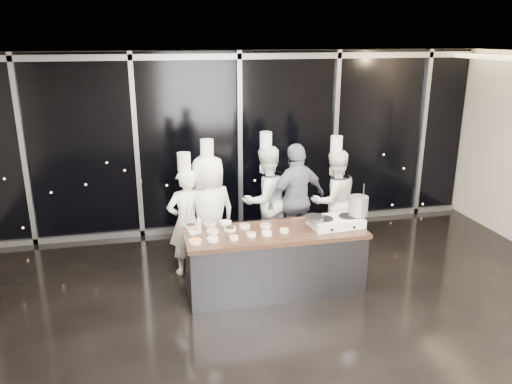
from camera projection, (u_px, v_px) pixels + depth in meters
ground at (293, 324)px, 6.21m from camera, size 9.00×9.00×0.00m
room_shell at (313, 147)px, 5.57m from camera, size 9.02×7.02×3.21m
window_wall at (240, 143)px, 8.92m from camera, size 8.90×0.11×3.20m
demo_counter at (275, 261)px, 6.91m from camera, size 2.46×0.86×0.90m
stove at (336, 222)px, 6.93m from camera, size 0.74×0.50×0.14m
frying_pan at (314, 218)px, 6.80m from camera, size 0.48×0.29×0.05m
stock_pot at (358, 206)px, 6.94m from camera, size 0.28×0.28×0.27m
prep_bowls at (227, 230)px, 6.73m from camera, size 1.36×0.73×0.05m
squeeze_bottle at (199, 225)px, 6.68m from camera, size 0.07×0.07×0.25m
chef_far_left at (187, 220)px, 7.34m from camera, size 0.68×0.55×1.85m
chef_left at (209, 214)px, 7.41m from camera, size 1.03×0.86×2.03m
chef_center at (266, 199)px, 8.10m from camera, size 1.04×0.93×2.00m
guest at (297, 200)px, 8.02m from camera, size 1.16×0.79×1.83m
chef_right at (334, 200)px, 8.17m from camera, size 0.92×0.77×1.92m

